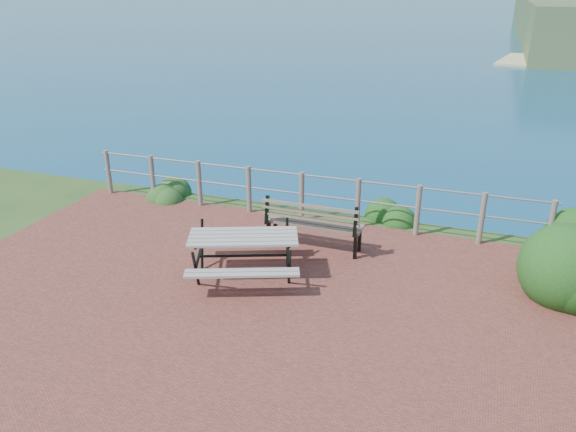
# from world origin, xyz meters

# --- Properties ---
(ground) EXTENTS (10.00, 7.00, 0.12)m
(ground) POSITION_xyz_m (0.00, 0.00, 0.00)
(ground) COLOR brown
(ground) RESTS_ON ground
(safety_railing) EXTENTS (9.40, 0.10, 1.00)m
(safety_railing) POSITION_xyz_m (0.00, 3.35, 0.57)
(safety_railing) COLOR #6B5B4C
(safety_railing) RESTS_ON ground
(picnic_table) EXTENTS (1.87, 1.42, 0.73)m
(picnic_table) POSITION_xyz_m (-0.13, 0.75, 0.47)
(picnic_table) COLOR gray
(picnic_table) RESTS_ON ground
(park_bench) EXTENTS (1.75, 0.46, 0.99)m
(park_bench) POSITION_xyz_m (0.63, 2.16, 0.65)
(park_bench) COLOR brown
(park_bench) RESTS_ON ground
(shrub_right_front) EXTENTS (1.39, 1.39, 1.98)m
(shrub_right_front) POSITION_xyz_m (4.97, 2.03, 0.00)
(shrub_right_front) COLOR #173F13
(shrub_right_front) RESTS_ON ground
(shrub_lip_west) EXTENTS (0.87, 0.87, 0.65)m
(shrub_lip_west) POSITION_xyz_m (-3.31, 3.63, 0.00)
(shrub_lip_west) COLOR #21481B
(shrub_lip_west) RESTS_ON ground
(shrub_lip_east) EXTENTS (0.80, 0.80, 0.56)m
(shrub_lip_east) POSITION_xyz_m (1.76, 3.95, 0.00)
(shrub_lip_east) COLOR #173F13
(shrub_lip_east) RESTS_ON ground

